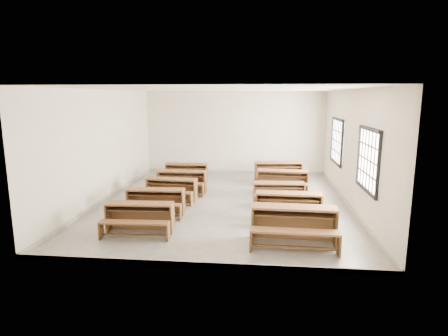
# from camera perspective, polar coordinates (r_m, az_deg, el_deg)

# --- Properties ---
(room) EXTENTS (8.50, 8.50, 3.20)m
(room) POSITION_cam_1_polar(r_m,az_deg,el_deg) (10.49, 0.49, 6.14)
(room) COLOR gray
(room) RESTS_ON ground
(desk_set_0) EXTENTS (1.53, 0.83, 0.67)m
(desk_set_0) POSITION_cam_1_polar(r_m,az_deg,el_deg) (8.62, -12.76, -7.08)
(desk_set_0) COLOR brown
(desk_set_0) RESTS_ON ground
(desk_set_1) EXTENTS (1.50, 0.81, 0.66)m
(desk_set_1) POSITION_cam_1_polar(r_m,az_deg,el_deg) (9.84, -10.40, -4.78)
(desk_set_1) COLOR brown
(desk_set_1) RESTS_ON ground
(desk_set_2) EXTENTS (1.52, 0.87, 0.66)m
(desk_set_2) POSITION_cam_1_polar(r_m,az_deg,el_deg) (11.00, -8.04, -3.03)
(desk_set_2) COLOR brown
(desk_set_2) RESTS_ON ground
(desk_set_3) EXTENTS (1.55, 0.81, 0.69)m
(desk_set_3) POSITION_cam_1_polar(r_m,az_deg,el_deg) (11.94, -6.49, -1.80)
(desk_set_3) COLOR brown
(desk_set_3) RESTS_ON ground
(desk_set_4) EXTENTS (1.49, 0.79, 0.67)m
(desk_set_4) POSITION_cam_1_polar(r_m,az_deg,el_deg) (13.32, -5.73, -0.52)
(desk_set_4) COLOR brown
(desk_set_4) RESTS_ON ground
(desk_set_5) EXTENTS (1.77, 0.97, 0.78)m
(desk_set_5) POSITION_cam_1_polar(r_m,az_deg,el_deg) (7.92, 10.59, -8.15)
(desk_set_5) COLOR brown
(desk_set_5) RESTS_ON ground
(desk_set_6) EXTENTS (1.61, 0.86, 0.72)m
(desk_set_6) POSITION_cam_1_polar(r_m,az_deg,el_deg) (9.24, 9.78, -5.58)
(desk_set_6) COLOR brown
(desk_set_6) RESTS_ON ground
(desk_set_7) EXTENTS (1.46, 0.81, 0.64)m
(desk_set_7) POSITION_cam_1_polar(r_m,az_deg,el_deg) (10.61, 8.37, -3.63)
(desk_set_7) COLOR brown
(desk_set_7) RESTS_ON ground
(desk_set_8) EXTENTS (1.67, 0.98, 0.72)m
(desk_set_8) POSITION_cam_1_polar(r_m,az_deg,el_deg) (11.94, 8.86, -1.79)
(desk_set_8) COLOR brown
(desk_set_8) RESTS_ON ground
(desk_set_9) EXTENTS (1.73, 1.02, 0.74)m
(desk_set_9) POSITION_cam_1_polar(r_m,az_deg,el_deg) (13.31, 8.30, -0.40)
(desk_set_9) COLOR brown
(desk_set_9) RESTS_ON ground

